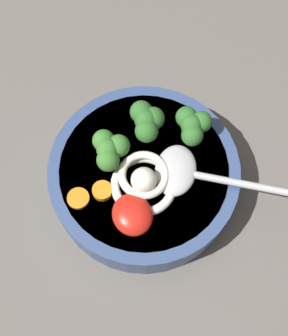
% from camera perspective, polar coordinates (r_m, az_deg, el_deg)
% --- Properties ---
extents(table_slab, '(1.26, 1.26, 0.03)m').
position_cam_1_polar(table_slab, '(0.53, 3.66, -3.41)').
color(table_slab, '#5B5651').
rests_on(table_slab, ground).
extents(soup_bowl, '(0.21, 0.21, 0.05)m').
position_cam_1_polar(soup_bowl, '(0.49, 0.00, -1.12)').
color(soup_bowl, '#334775').
rests_on(soup_bowl, table_slab).
extents(noodle_pile, '(0.08, 0.08, 0.03)m').
position_cam_1_polar(noodle_pile, '(0.45, -0.13, -1.50)').
color(noodle_pile, silver).
rests_on(noodle_pile, soup_bowl).
extents(soup_spoon, '(0.13, 0.16, 0.02)m').
position_cam_1_polar(soup_spoon, '(0.46, 6.21, -0.79)').
color(soup_spoon, '#B7B7BC').
rests_on(soup_spoon, soup_bowl).
extents(chili_sauce_dollop, '(0.05, 0.04, 0.02)m').
position_cam_1_polar(chili_sauce_dollop, '(0.44, -1.54, -6.18)').
color(chili_sauce_dollop, red).
rests_on(chili_sauce_dollop, soup_bowl).
extents(broccoli_floret_right, '(0.05, 0.04, 0.04)m').
position_cam_1_polar(broccoli_floret_right, '(0.47, 6.46, 5.66)').
color(broccoli_floret_right, '#7A9E60').
rests_on(broccoli_floret_right, soup_bowl).
extents(broccoli_floret_beside_chili, '(0.05, 0.04, 0.04)m').
position_cam_1_polar(broccoli_floret_beside_chili, '(0.45, -4.58, 2.50)').
color(broccoli_floret_beside_chili, '#7A9E60').
rests_on(broccoli_floret_beside_chili, soup_bowl).
extents(broccoli_floret_front, '(0.05, 0.04, 0.04)m').
position_cam_1_polar(broccoli_floret_front, '(0.47, 0.49, 6.32)').
color(broccoli_floret_front, '#7A9E60').
rests_on(broccoli_floret_front, soup_bowl).
extents(carrot_slice_extra_b, '(0.02, 0.02, 0.00)m').
position_cam_1_polar(carrot_slice_extra_b, '(0.46, -8.68, -3.98)').
color(carrot_slice_extra_b, orange).
rests_on(carrot_slice_extra_b, soup_bowl).
extents(carrot_slice_far, '(0.02, 0.02, 0.01)m').
position_cam_1_polar(carrot_slice_far, '(0.46, -5.52, -3.02)').
color(carrot_slice_far, orange).
rests_on(carrot_slice_far, soup_bowl).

